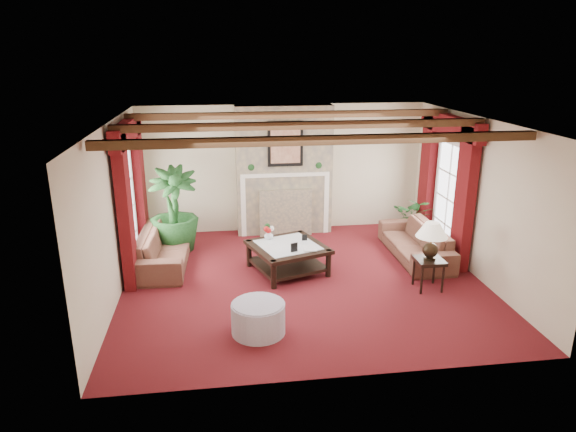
{
  "coord_description": "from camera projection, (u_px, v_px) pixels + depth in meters",
  "views": [
    {
      "loc": [
        -1.34,
        -7.89,
        3.74
      ],
      "look_at": [
        -0.21,
        0.4,
        1.04
      ],
      "focal_mm": 32.0,
      "sensor_mm": 36.0,
      "label": 1
    }
  ],
  "objects": [
    {
      "name": "fireplace",
      "position": [
        284.0,
        105.0,
        10.33
      ],
      "size": [
        2.0,
        0.52,
        2.7
      ],
      "primitive_type": null,
      "color": "#9D8B66",
      "rests_on": "ground"
    },
    {
      "name": "photo_frame_b",
      "position": [
        305.0,
        238.0,
        9.17
      ],
      "size": [
        0.09,
        0.02,
        0.12
      ],
      "primitive_type": null,
      "rotation": [
        0.0,
        0.0,
        0.01
      ],
      "color": "black",
      "rests_on": "coffee_table"
    },
    {
      "name": "back_wall",
      "position": [
        283.0,
        168.0,
        10.94
      ],
      "size": [
        6.0,
        0.02,
        2.7
      ],
      "primitive_type": "cube",
      "color": "beige",
      "rests_on": "ground"
    },
    {
      "name": "ottoman",
      "position": [
        258.0,
        318.0,
        7.08
      ],
      "size": [
        0.75,
        0.75,
        0.44
      ],
      "primitive_type": "cylinder",
      "color": "#9891A5",
      "rests_on": "ground"
    },
    {
      "name": "left_wall",
      "position": [
        114.0,
        212.0,
        7.96
      ],
      "size": [
        0.02,
        5.5,
        2.7
      ],
      "primitive_type": "cube",
      "color": "beige",
      "rests_on": "ground"
    },
    {
      "name": "book",
      "position": [
        303.0,
        241.0,
        8.76
      ],
      "size": [
        0.23,
        0.04,
        0.31
      ],
      "primitive_type": "imported",
      "rotation": [
        0.0,
        0.0,
        -0.04
      ],
      "color": "black",
      "rests_on": "coffee_table"
    },
    {
      "name": "french_door_right",
      "position": [
        455.0,
        143.0,
        9.43
      ],
      "size": [
        0.1,
        1.1,
        2.16
      ],
      "primitive_type": null,
      "color": "white",
      "rests_on": "ground"
    },
    {
      "name": "side_table",
      "position": [
        428.0,
        274.0,
        8.39
      ],
      "size": [
        0.5,
        0.5,
        0.52
      ],
      "primitive_type": null,
      "rotation": [
        0.0,
        0.0,
        0.13
      ],
      "color": "black",
      "rests_on": "ground"
    },
    {
      "name": "flower_vase",
      "position": [
        269.0,
        235.0,
        9.25
      ],
      "size": [
        0.22,
        0.23,
        0.17
      ],
      "primitive_type": "imported",
      "rotation": [
        0.0,
        0.0,
        0.17
      ],
      "color": "silver",
      "rests_on": "coffee_table"
    },
    {
      "name": "french_door_left",
      "position": [
        122.0,
        151.0,
        8.66
      ],
      "size": [
        0.1,
        1.1,
        2.16
      ],
      "primitive_type": null,
      "color": "white",
      "rests_on": "ground"
    },
    {
      "name": "ceiling",
      "position": [
        305.0,
        121.0,
        7.93
      ],
      "size": [
        6.0,
        6.0,
        0.0
      ],
      "primitive_type": "plane",
      "rotation": [
        3.14,
        0.0,
        0.0
      ],
      "color": "white",
      "rests_on": "floor"
    },
    {
      "name": "curtains_right",
      "position": [
        451.0,
        120.0,
        9.29
      ],
      "size": [
        0.2,
        2.4,
        2.55
      ],
      "primitive_type": null,
      "color": "#4A090C",
      "rests_on": "ground"
    },
    {
      "name": "floor",
      "position": [
        303.0,
        281.0,
        8.76
      ],
      "size": [
        6.0,
        6.0,
        0.0
      ],
      "primitive_type": "plane",
      "color": "#4F0E10",
      "rests_on": "ground"
    },
    {
      "name": "sofa_left",
      "position": [
        164.0,
        242.0,
        9.35
      ],
      "size": [
        2.19,
        0.79,
        0.84
      ],
      "primitive_type": "imported",
      "rotation": [
        0.0,
        0.0,
        1.53
      ],
      "color": "#330E18",
      "rests_on": "ground"
    },
    {
      "name": "sofa_right",
      "position": [
        416.0,
        236.0,
        9.66
      ],
      "size": [
        2.09,
        0.63,
        0.82
      ],
      "primitive_type": "imported",
      "rotation": [
        0.0,
        0.0,
        -1.58
      ],
      "color": "#330E18",
      "rests_on": "ground"
    },
    {
      "name": "coffee_table",
      "position": [
        288.0,
        258.0,
        9.07
      ],
      "size": [
        1.52,
        1.52,
        0.49
      ],
      "primitive_type": null,
      "rotation": [
        0.0,
        0.0,
        0.33
      ],
      "color": "black",
      "rests_on": "ground"
    },
    {
      "name": "photo_frame_a",
      "position": [
        294.0,
        248.0,
        8.66
      ],
      "size": [
        0.12,
        0.06,
        0.17
      ],
      "primitive_type": null,
      "rotation": [
        0.0,
        0.0,
        0.36
      ],
      "color": "black",
      "rests_on": "coffee_table"
    },
    {
      "name": "curtains_left",
      "position": [
        126.0,
        126.0,
        8.55
      ],
      "size": [
        0.2,
        2.4,
        2.55
      ],
      "primitive_type": null,
      "color": "#4A090C",
      "rests_on": "ground"
    },
    {
      "name": "table_lamp",
      "position": [
        431.0,
        241.0,
        8.21
      ],
      "size": [
        0.5,
        0.5,
        0.64
      ],
      "primitive_type": null,
      "color": "black",
      "rests_on": "side_table"
    },
    {
      "name": "small_plant",
      "position": [
        414.0,
        222.0,
        10.63
      ],
      "size": [
        1.68,
        1.69,
        0.71
      ],
      "primitive_type": "imported",
      "rotation": [
        0.0,
        0.0,
        -0.63
      ],
      "color": "black",
      "rests_on": "ground"
    },
    {
      "name": "potted_palm",
      "position": [
        175.0,
        228.0,
        9.94
      ],
      "size": [
        1.15,
        1.78,
        0.93
      ],
      "primitive_type": "imported",
      "rotation": [
        0.0,
        0.0,
        0.07
      ],
      "color": "black",
      "rests_on": "ground"
    },
    {
      "name": "ceiling_beams",
      "position": [
        305.0,
        125.0,
        7.95
      ],
      "size": [
        6.0,
        3.0,
        0.12
      ],
      "primitive_type": null,
      "color": "#392212",
      "rests_on": "ceiling"
    },
    {
      "name": "right_wall",
      "position": [
        478.0,
        198.0,
        8.73
      ],
      "size": [
        0.02,
        5.5,
        2.7
      ],
      "primitive_type": "cube",
      "color": "beige",
      "rests_on": "ground"
    }
  ]
}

